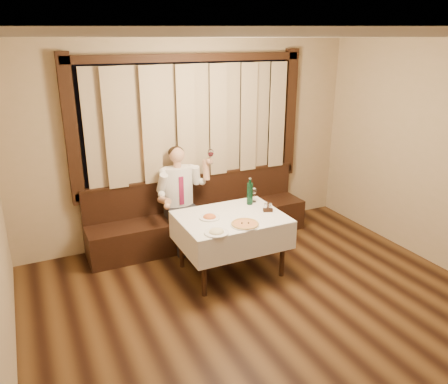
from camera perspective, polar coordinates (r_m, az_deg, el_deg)
name	(u,v)px	position (r m, az deg, el deg)	size (l,w,h in m)	color
room	(263,173)	(4.45, 5.14, 2.45)	(5.01, 6.01, 2.81)	black
banquette	(200,220)	(6.33, -3.21, -3.63)	(3.20, 0.61, 0.94)	black
dining_table	(231,224)	(5.34, 0.92, -4.18)	(1.27, 0.97, 0.76)	black
pizza	(245,224)	(5.04, 2.76, -4.21)	(0.34, 0.34, 0.04)	white
pasta_red	(210,215)	(5.22, -1.90, -3.09)	(0.25, 0.25, 0.09)	white
pasta_cream	(216,230)	(4.83, -0.99, -5.02)	(0.27, 0.27, 0.09)	white
green_bottle	(250,193)	(5.63, 3.40, -0.15)	(0.08, 0.08, 0.36)	#0F492A
table_wine_glass	(254,191)	(5.72, 3.94, 0.08)	(0.07, 0.07, 0.20)	white
cruet_caddy	(268,208)	(5.44, 5.75, -2.10)	(0.13, 0.10, 0.13)	black
seated_man	(181,191)	(5.97, -5.70, 0.14)	(0.79, 0.59, 1.43)	black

